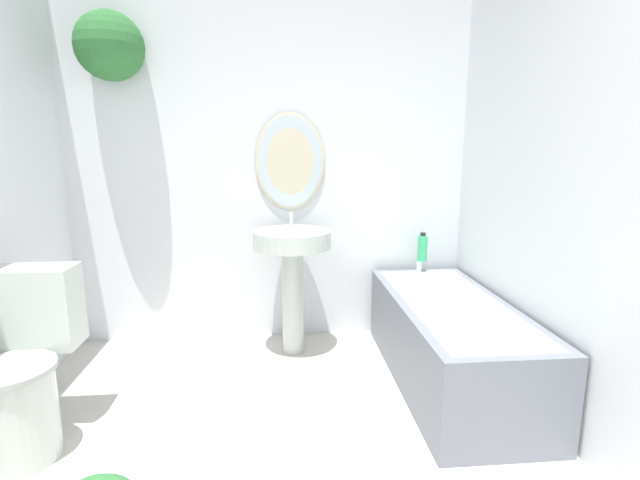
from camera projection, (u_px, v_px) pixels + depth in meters
name	position (u px, v px, depth m)	size (l,w,h in m)	color
wall_back	(249.00, 153.00, 3.16)	(2.85, 0.41, 2.40)	silver
wall_right	(599.00, 185.00, 1.94)	(0.06, 2.93, 2.40)	silver
toilet	(22.00, 372.00, 2.08)	(0.38, 0.56, 0.80)	#B2BCB2
pedestal_sink	(292.00, 260.00, 3.02)	(0.51, 0.51, 0.93)	#B2BCB2
bathtub	(450.00, 340.00, 2.69)	(0.63, 1.48, 0.57)	slate
shampoo_bottle	(422.00, 248.00, 3.26)	(0.07, 0.07, 0.21)	#38B275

